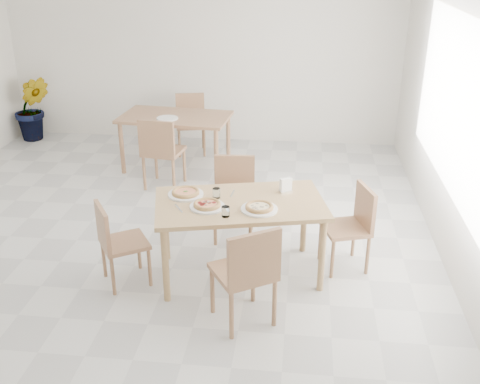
# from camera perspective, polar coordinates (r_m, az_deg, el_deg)

# --- Properties ---
(room) EXTENTS (7.28, 7.00, 7.00)m
(room) POSITION_cam_1_polar(r_m,az_deg,el_deg) (5.64, 21.14, 8.24)
(room) COLOR silver
(room) RESTS_ON ground
(main_table) EXTENTS (1.67, 1.18, 0.75)m
(main_table) POSITION_cam_1_polar(r_m,az_deg,el_deg) (5.07, -0.00, -1.85)
(main_table) COLOR tan
(main_table) RESTS_ON ground
(chair_south) EXTENTS (0.61, 0.61, 0.90)m
(chair_south) POSITION_cam_1_polar(r_m,az_deg,el_deg) (4.46, 0.78, -7.89)
(chair_south) COLOR #A06F50
(chair_south) RESTS_ON ground
(chair_north) EXTENTS (0.45, 0.45, 0.86)m
(chair_north) POSITION_cam_1_polar(r_m,az_deg,el_deg) (5.88, -0.61, 0.08)
(chair_north) COLOR #A06F50
(chair_north) RESTS_ON ground
(chair_west) EXTENTS (0.54, 0.54, 0.79)m
(chair_west) POSITION_cam_1_polar(r_m,az_deg,el_deg) (5.14, -12.51, -4.68)
(chair_west) COLOR #A06F50
(chair_west) RESTS_ON ground
(chair_east) EXTENTS (0.51, 0.51, 0.82)m
(chair_east) POSITION_cam_1_polar(r_m,az_deg,el_deg) (5.39, 11.44, -2.99)
(chair_east) COLOR #A06F50
(chair_east) RESTS_ON ground
(plate_margherita) EXTENTS (0.33, 0.33, 0.02)m
(plate_margherita) POSITION_cam_1_polar(r_m,az_deg,el_deg) (5.19, -5.53, -0.23)
(plate_margherita) COLOR white
(plate_margherita) RESTS_ON main_table
(plate_mushroom) EXTENTS (0.32, 0.32, 0.02)m
(plate_mushroom) POSITION_cam_1_polar(r_m,az_deg,el_deg) (4.88, 1.97, -1.75)
(plate_mushroom) COLOR white
(plate_mushroom) RESTS_ON main_table
(plate_pepperoni) EXTENTS (0.31, 0.31, 0.02)m
(plate_pepperoni) POSITION_cam_1_polar(r_m,az_deg,el_deg) (4.93, -3.35, -1.49)
(plate_pepperoni) COLOR white
(plate_pepperoni) RESTS_ON main_table
(pizza_margherita) EXTENTS (0.31, 0.31, 0.03)m
(pizza_margherita) POSITION_cam_1_polar(r_m,az_deg,el_deg) (5.18, -5.54, -0.01)
(pizza_margherita) COLOR tan
(pizza_margherita) RESTS_ON plate_margherita
(pizza_mushroom) EXTENTS (0.29, 0.29, 0.03)m
(pizza_mushroom) POSITION_cam_1_polar(r_m,az_deg,el_deg) (4.87, 1.97, -1.50)
(pizza_mushroom) COLOR tan
(pizza_mushroom) RESTS_ON plate_mushroom
(pizza_pepperoni) EXTENTS (0.27, 0.27, 0.03)m
(pizza_pepperoni) POSITION_cam_1_polar(r_m,az_deg,el_deg) (4.92, -3.36, -1.25)
(pizza_pepperoni) COLOR tan
(pizza_pepperoni) RESTS_ON plate_pepperoni
(tumbler_a) EXTENTS (0.07, 0.07, 0.09)m
(tumbler_a) POSITION_cam_1_polar(r_m,az_deg,el_deg) (5.10, -2.41, -0.12)
(tumbler_a) COLOR white
(tumbler_a) RESTS_ON main_table
(tumbler_b) EXTENTS (0.07, 0.07, 0.09)m
(tumbler_b) POSITION_cam_1_polar(r_m,az_deg,el_deg) (4.75, -1.47, -1.99)
(tumbler_b) COLOR white
(tumbler_b) RESTS_ON main_table
(napkin_holder) EXTENTS (0.13, 0.12, 0.14)m
(napkin_holder) POSITION_cam_1_polar(r_m,az_deg,el_deg) (5.23, 4.67, 0.68)
(napkin_holder) COLOR silver
(napkin_holder) RESTS_ON main_table
(fork_a) EXTENTS (0.11, 0.16, 0.01)m
(fork_a) POSITION_cam_1_polar(r_m,az_deg,el_deg) (4.93, -6.23, -1.68)
(fork_a) COLOR silver
(fork_a) RESTS_ON main_table
(fork_b) EXTENTS (0.03, 0.17, 0.01)m
(fork_b) POSITION_cam_1_polar(r_m,az_deg,el_deg) (5.19, -0.77, -0.16)
(fork_b) COLOR silver
(fork_b) RESTS_ON main_table
(second_table) EXTENTS (1.52, 0.96, 0.75)m
(second_table) POSITION_cam_1_polar(r_m,az_deg,el_deg) (7.69, -6.59, 7.10)
(second_table) COLOR #A06F50
(second_table) RESTS_ON ground
(chair_back_s) EXTENTS (0.52, 0.52, 0.93)m
(chair_back_s) POSITION_cam_1_polar(r_m,az_deg,el_deg) (7.07, -8.06, 4.42)
(chair_back_s) COLOR #A06F50
(chair_back_s) RESTS_ON ground
(chair_back_n) EXTENTS (0.51, 0.51, 0.86)m
(chair_back_n) POSITION_cam_1_polar(r_m,az_deg,el_deg) (8.39, -5.03, 7.40)
(chair_back_n) COLOR #A06F50
(chair_back_n) RESTS_ON ground
(plate_empty) EXTENTS (0.28, 0.28, 0.02)m
(plate_empty) POSITION_cam_1_polar(r_m,az_deg,el_deg) (7.53, -7.40, 7.44)
(plate_empty) COLOR white
(plate_empty) RESTS_ON second_table
(potted_plant) EXTENTS (0.68, 0.62, 1.01)m
(potted_plant) POSITION_cam_1_polar(r_m,az_deg,el_deg) (9.46, -20.33, 7.97)
(potted_plant) COLOR #2D611D
(potted_plant) RESTS_ON ground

